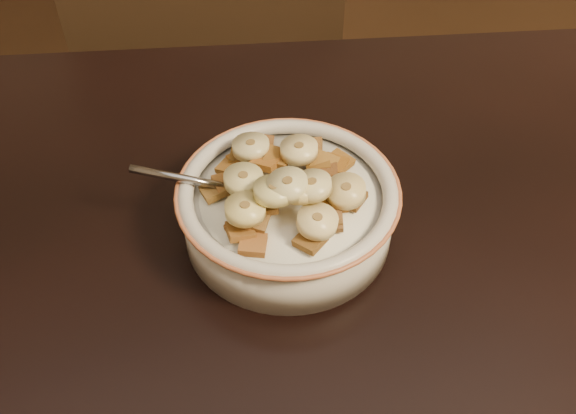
{
  "coord_description": "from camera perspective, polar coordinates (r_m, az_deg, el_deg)",
  "views": [
    {
      "loc": [
        -0.14,
        -0.2,
        1.16
      ],
      "look_at": [
        -0.09,
        0.16,
        0.78
      ],
      "focal_mm": 40.0,
      "sensor_mm": 36.0,
      "label": 1
    }
  ],
  "objects": [
    {
      "name": "cereal_square_9",
      "position": [
        0.49,
        -4.13,
        -1.44
      ],
      "size": [
        0.03,
        0.03,
        0.01
      ],
      "primitive_type": "cube",
      "rotation": [
        -0.03,
        -0.14,
        0.93
      ],
      "color": "brown",
      "rests_on": "milk"
    },
    {
      "name": "cereal_square_14",
      "position": [
        0.55,
        -4.11,
        4.21
      ],
      "size": [
        0.03,
        0.03,
        0.01
      ],
      "primitive_type": "cube",
      "rotation": [
        0.16,
        0.1,
        2.16
      ],
      "color": "#9A5618",
      "rests_on": "milk"
    },
    {
      "name": "milk",
      "position": [
        0.52,
        0.0,
        0.89
      ],
      "size": [
        0.14,
        0.14,
        0.0
      ],
      "primitive_type": "cylinder",
      "color": "white",
      "rests_on": "cereal_bowl"
    },
    {
      "name": "cereal_square_6",
      "position": [
        0.48,
        -3.14,
        -3.35
      ],
      "size": [
        0.02,
        0.02,
        0.01
      ],
      "primitive_type": "cube",
      "rotation": [
        0.03,
        -0.02,
        2.92
      ],
      "color": "#92531E",
      "rests_on": "milk"
    },
    {
      "name": "cereal_square_18",
      "position": [
        0.55,
        -4.2,
        4.31
      ],
      "size": [
        0.02,
        0.02,
        0.01
      ],
      "primitive_type": "cube",
      "rotation": [
        0.22,
        0.13,
        1.38
      ],
      "color": "brown",
      "rests_on": "milk"
    },
    {
      "name": "cereal_square_11",
      "position": [
        0.54,
        4.59,
        4.09
      ],
      "size": [
        0.03,
        0.03,
        0.01
      ],
      "primitive_type": "cube",
      "rotation": [
        0.15,
        -0.14,
        2.35
      ],
      "color": "brown",
      "rests_on": "milk"
    },
    {
      "name": "cereal_square_24",
      "position": [
        0.54,
        -3.04,
        4.47
      ],
      "size": [
        0.03,
        0.03,
        0.01
      ],
      "primitive_type": "cube",
      "rotation": [
        -0.11,
        0.12,
        0.51
      ],
      "color": "brown",
      "rests_on": "milk"
    },
    {
      "name": "cereal_square_3",
      "position": [
        0.49,
        -0.25,
        1.89
      ],
      "size": [
        0.02,
        0.02,
        0.01
      ],
      "primitive_type": "cube",
      "rotation": [
        -0.03,
        -0.07,
        2.92
      ],
      "color": "#9C651E",
      "rests_on": "milk"
    },
    {
      "name": "cereal_square_5",
      "position": [
        0.49,
        3.72,
        -1.15
      ],
      "size": [
        0.02,
        0.02,
        0.01
      ],
      "primitive_type": "cube",
      "rotation": [
        -0.19,
        0.06,
        3.02
      ],
      "color": "brown",
      "rests_on": "milk"
    },
    {
      "name": "cereal_square_10",
      "position": [
        0.49,
        3.66,
        -1.1
      ],
      "size": [
        0.02,
        0.02,
        0.01
      ],
      "primitive_type": "cube",
      "rotation": [
        0.15,
        0.14,
        3.06
      ],
      "color": "brown",
      "rests_on": "milk"
    },
    {
      "name": "cereal_square_0",
      "position": [
        0.53,
        2.7,
        3.86
      ],
      "size": [
        0.02,
        0.02,
        0.01
      ],
      "primitive_type": "cube",
      "rotation": [
        -0.1,
        0.11,
        1.46
      ],
      "color": "brown",
      "rests_on": "milk"
    },
    {
      "name": "banana_slice_4",
      "position": [
        0.53,
        -3.32,
        5.37
      ],
      "size": [
        0.04,
        0.04,
        0.01
      ],
      "primitive_type": "cylinder",
      "rotation": [
        -0.02,
        0.09,
        1.77
      ],
      "color": "#C9C07F",
      "rests_on": "milk"
    },
    {
      "name": "cereal_square_23",
      "position": [
        0.54,
        -5.07,
        3.59
      ],
      "size": [
        0.03,
        0.03,
        0.01
      ],
      "primitive_type": "cube",
      "rotation": [
        -0.21,
        -0.01,
        0.9
      ],
      "color": "brown",
      "rests_on": "milk"
    },
    {
      "name": "cereal_bowl",
      "position": [
        0.53,
        0.0,
        -0.68
      ],
      "size": [
        0.17,
        0.17,
        0.04
      ],
      "primitive_type": "cylinder",
      "color": "beige",
      "rests_on": "table"
    },
    {
      "name": "cereal_square_19",
      "position": [
        0.48,
        1.99,
        -2.96
      ],
      "size": [
        0.03,
        0.03,
        0.01
      ],
      "primitive_type": "cube",
      "rotation": [
        -0.12,
        -0.06,
        0.77
      ],
      "color": "brown",
      "rests_on": "milk"
    },
    {
      "name": "cereal_square_7",
      "position": [
        0.49,
        -2.02,
        0.26
      ],
      "size": [
        0.02,
        0.02,
        0.01
      ],
      "primitive_type": "cube",
      "rotation": [
        -0.21,
        -0.02,
        1.44
      ],
      "color": "brown",
      "rests_on": "milk"
    },
    {
      "name": "cereal_square_4",
      "position": [
        0.53,
        3.27,
        3.85
      ],
      "size": [
        0.03,
        0.03,
        0.01
      ],
      "primitive_type": "cube",
      "rotation": [
        0.1,
        -0.17,
        1.0
      ],
      "color": "brown",
      "rests_on": "milk"
    },
    {
      "name": "banana_slice_0",
      "position": [
        0.49,
        0.95,
        1.68
      ],
      "size": [
        0.04,
        0.04,
        0.01
      ],
      "primitive_type": "cylinder",
      "rotation": [
        0.14,
        0.05,
        2.48
      ],
      "color": "#F8E279",
      "rests_on": "milk"
    },
    {
      "name": "banana_slice_3",
      "position": [
        0.52,
        0.99,
        5.11
      ],
      "size": [
        0.04,
        0.04,
        0.01
      ],
      "primitive_type": "cylinder",
      "rotation": [
        0.02,
        0.06,
        2.55
      ],
      "color": "#F9E195",
      "rests_on": "milk"
    },
    {
      "name": "cereal_square_1",
      "position": [
        0.56,
        -2.36,
        5.57
      ],
      "size": [
        0.02,
        0.02,
        0.01
      ],
      "primitive_type": "cube",
      "rotation": [
        0.16,
        -0.11,
        1.37
      ],
      "color": "brown",
      "rests_on": "milk"
    },
    {
      "name": "table",
      "position": [
        0.5,
        13.44,
        -16.26
      ],
      "size": [
        1.43,
        0.95,
        0.04
      ],
      "primitive_type": "cube",
      "rotation": [
        0.0,
        0.0,
        -0.04
      ],
      "color": "black",
      "rests_on": "floor"
    },
    {
      "name": "cereal_square_25",
      "position": [
        0.54,
        1.24,
        4.87
      ],
      "size": [
        0.03,
        0.03,
        0.01
      ],
      "primitive_type": "cube",
      "rotation": [
        -0.01,
        -0.01,
        0.48
      ],
      "color": "brown",
      "rests_on": "milk"
    },
    {
      "name": "banana_slice_6",
      "position": [
        0.48,
        2.62,
        -1.28
      ],
      "size": [
        0.04,
        0.04,
        0.01
      ],
      "primitive_type": "cylinder",
      "rotation": [
        0.07,
        0.05,
        0.36
      ],
      "color": "#FFE5A5",
      "rests_on": "milk"
    },
    {
      "name": "banana_slice_1",
      "position": [
        0.5,
        5.17,
        1.43
      ],
      "size": [
        0.03,
        0.04,
        0.02
      ],
      "primitive_type": "cylinder",
      "rotation": [
        -0.1,
        -0.12,
        1.47
      ],
      "color": "tan",
      "rests_on": "milk"
    },
    {
      "name": "banana_slice_5",
      "position": [
        0.48,
        -0.04,
        1.97
      ],
      "size": [
        0.03,
        0.03,
        0.01
      ],
      "primitive_type": "cylinder",
      "rotation": [
        -0.12,
        -0.02,
        1.67
      ],
      "color": "beige",
      "rests_on": "milk"
    },
    {
      "name": "cereal_square_20",
      "position": [
        0.49,
        -4.25,
        -2.14
      ],
      "size": [
        0.02,
        0.02,
        0.01
      ],
      "primitive_type": "cube",
      "rotation": [
        -0.16,
        0.14,
        0.15
      ],
      "color": "#905E2D",
      "rests_on": "milk"
    },
    {
      "name": "chair",
      "position": [
        0.98,
        -5.91,
        5.64
      ],
      "size": [
        0.55,
        0.55,
        1.05
      ],
      "primitive_type": "cube",
      "rotation": [
        0.0,
        0.0,
        0.22
      ],
      "color": "black",
      "rests_on": "floor"
    },
    {
      "name": "cereal_square_2",
      "position": [
        0.53,
        -0.94,
        4.41
      ],
      "size": [
        0.03,
        0.03,
        0.01
      ],
      "primitive_type": "cube",
      "rotation": [
        -0.01,
        -0.1,
        2.73
      ],
      "color": "brown",
      "rests_on": "milk"
    },
    {
      "name": "cereal_square_8",
      "position": [
        0.52,
        3.35,
        3.08
      ],
      "size": [
        0.02,
        0.02,
        0.01
      ],
      "primitive_type": "cube",
      "rotation": [
        0.2,
        0.12,
        3.01
      ],
      "color": "brown",
      "rests_on": "milk"
    },
    {
      "name": "cereal_square_17",
      "position": [
        0.5,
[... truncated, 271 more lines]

